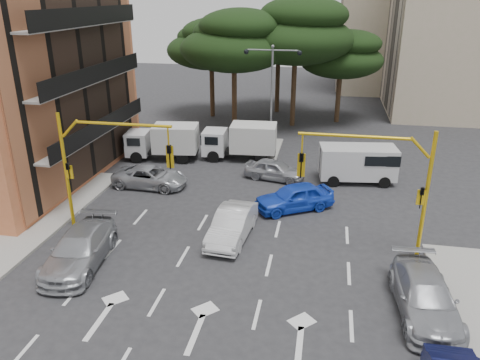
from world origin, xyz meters
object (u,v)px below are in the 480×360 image
object	(u,v)px
signal_mast_left	(97,157)
car_silver_wagon	(80,249)
van_white	(357,164)
box_truck_a	(163,142)
street_lamp_center	(272,80)
car_silver_parked	(425,297)
box_truck_b	(240,142)
car_white_hatch	(232,225)
signal_mast_right	(386,176)
car_silver_cross_b	(275,170)
car_blue_compact	(294,197)
car_silver_cross_a	(150,177)

from	to	relation	value
signal_mast_left	car_silver_wagon	bearing A→B (deg)	-81.41
van_white	box_truck_a	xyz separation A→B (m)	(-13.63, 1.83, 0.10)
street_lamp_center	car_silver_parked	distance (m)	20.53
car_silver_parked	box_truck_b	xyz separation A→B (m)	(-10.12, 16.13, 0.57)
car_white_hatch	car_silver_wagon	distance (m)	7.14
signal_mast_right	box_truck_b	distance (m)	14.99
car_silver_cross_b	box_truck_b	xyz separation A→B (m)	(-2.94, 3.53, 0.65)
car_silver_cross_b	box_truck_a	size ratio (longest dim) A/B	0.75
signal_mast_left	street_lamp_center	size ratio (longest dim) A/B	0.77
car_silver_parked	van_white	size ratio (longest dim) A/B	1.08
signal_mast_right	box_truck_a	distance (m)	18.08
car_blue_compact	box_truck_a	bearing A→B (deg)	-153.98
car_silver_wagon	car_silver_cross_b	world-z (taller)	car_silver_wagon
street_lamp_center	car_silver_wagon	bearing A→B (deg)	-109.77
signal_mast_left	car_white_hatch	distance (m)	7.39
signal_mast_right	car_blue_compact	bearing A→B (deg)	136.03
car_silver_cross_a	box_truck_b	world-z (taller)	box_truck_b
signal_mast_right	car_blue_compact	xyz separation A→B (m)	(-4.18, 4.04, -3.13)
street_lamp_center	car_silver_parked	world-z (taller)	street_lamp_center
car_white_hatch	street_lamp_center	bearing A→B (deg)	94.14
car_white_hatch	box_truck_a	xyz separation A→B (m)	(-7.31, 10.70, 0.54)
van_white	box_truck_b	size ratio (longest dim) A/B	0.89
car_silver_wagon	box_truck_b	size ratio (longest dim) A/B	0.99
car_silver_cross_b	van_white	size ratio (longest dim) A/B	0.83
car_silver_cross_a	box_truck_a	bearing A→B (deg)	12.80
street_lamp_center	car_silver_cross_a	size ratio (longest dim) A/B	1.68
street_lamp_center	car_silver_parked	size ratio (longest dim) A/B	1.52
box_truck_a	car_white_hatch	bearing A→B (deg)	-153.23
van_white	box_truck_a	size ratio (longest dim) A/B	0.91
car_silver_cross_a	signal_mast_left	bearing A→B (deg)	179.26
signal_mast_left	box_truck_b	xyz separation A→B (m)	(4.86, 11.90, -2.57)
car_white_hatch	box_truck_b	distance (m)	11.92
box_truck_a	box_truck_b	size ratio (longest dim) A/B	0.97
street_lamp_center	signal_mast_left	bearing A→B (deg)	-115.91
car_blue_compact	car_silver_cross_a	world-z (taller)	car_blue_compact
street_lamp_center	car_silver_parked	bearing A→B (deg)	-65.85
car_silver_cross_b	box_truck_a	world-z (taller)	box_truck_a
signal_mast_right	car_blue_compact	size ratio (longest dim) A/B	1.36
signal_mast_left	box_truck_b	world-z (taller)	signal_mast_left
van_white	car_silver_cross_b	bearing A→B (deg)	-90.63
car_silver_cross_b	box_truck_a	bearing A→B (deg)	85.84
car_blue_compact	car_silver_wagon	world-z (taller)	car_silver_wagon
street_lamp_center	box_truck_b	distance (m)	5.01
car_silver_parked	box_truck_b	world-z (taller)	box_truck_b
car_white_hatch	car_silver_cross_b	bearing A→B (deg)	86.90
signal_mast_right	car_blue_compact	world-z (taller)	signal_mast_right
car_silver_cross_b	car_silver_parked	xyz separation A→B (m)	(7.18, -12.61, 0.07)
box_truck_a	car_silver_cross_b	bearing A→B (deg)	-113.89
signal_mast_right	car_white_hatch	bearing A→B (deg)	178.85
street_lamp_center	car_white_hatch	xyz separation A→B (m)	(-0.12, -13.87, -4.68)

